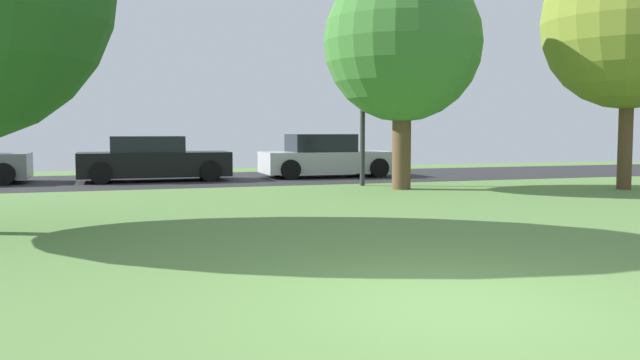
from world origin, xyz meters
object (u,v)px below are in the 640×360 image
oak_tree_left (402,43)px  parked_car_black (153,160)px  oak_tree_center (629,23)px  parked_car_silver (325,158)px  street_lamp_post (363,106)px

oak_tree_left → parked_car_black: size_ratio=1.31×
oak_tree_center → oak_tree_left: (-5.59, 1.88, -0.51)m
parked_car_silver → street_lamp_post: size_ratio=0.96×
oak_tree_center → parked_car_silver: size_ratio=1.52×
oak_tree_left → parked_car_silver: size_ratio=1.36×
oak_tree_center → street_lamp_post: 7.26m
oak_tree_left → street_lamp_post: (-0.56, 1.38, -1.57)m
oak_tree_left → oak_tree_center: bearing=-18.6°
oak_tree_center → oak_tree_left: oak_tree_center is taller
parked_car_black → street_lamp_post: (5.49, -3.56, 1.61)m
parked_car_black → street_lamp_post: bearing=-32.9°
oak_tree_center → parked_car_black: 13.98m
oak_tree_center → oak_tree_left: size_ratio=1.11×
parked_car_black → parked_car_silver: size_ratio=1.04×
oak_tree_center → parked_car_silver: 9.85m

